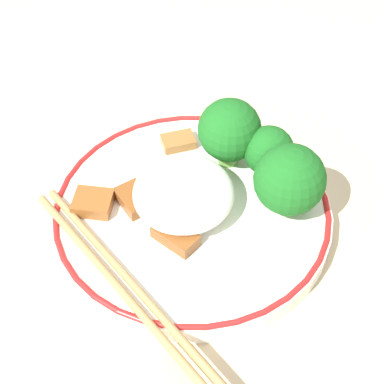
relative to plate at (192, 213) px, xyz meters
name	(u,v)px	position (x,y,z in m)	size (l,w,h in m)	color
ground_plane	(192,221)	(0.00, 0.00, -0.01)	(3.00, 3.00, 0.00)	#C6B28E
plate	(192,213)	(0.00, 0.00, 0.00)	(0.23, 0.23, 0.02)	white
rice_mound	(183,197)	(0.00, -0.01, 0.02)	(0.08, 0.08, 0.04)	white
broccoli_back_left	(290,180)	(-0.01, 0.08, 0.04)	(0.06, 0.06, 0.06)	#72AD4C
broccoli_back_center	(269,152)	(-0.04, 0.06, 0.03)	(0.04, 0.04, 0.05)	#72AD4C
broccoli_back_right	(230,131)	(-0.06, 0.03, 0.04)	(0.05, 0.05, 0.06)	#72AD4C
meat_near_front	(175,236)	(0.04, -0.01, 0.01)	(0.04, 0.04, 0.01)	brown
meat_near_left	(135,198)	(0.00, -0.05, 0.01)	(0.04, 0.04, 0.01)	brown
meat_near_right	(178,142)	(-0.07, -0.02, 0.01)	(0.03, 0.03, 0.01)	#9E6633
meat_near_back	(93,203)	(0.01, -0.08, 0.01)	(0.03, 0.03, 0.01)	brown
chopsticks	(124,284)	(0.08, -0.04, 0.01)	(0.17, 0.17, 0.01)	#AD8451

